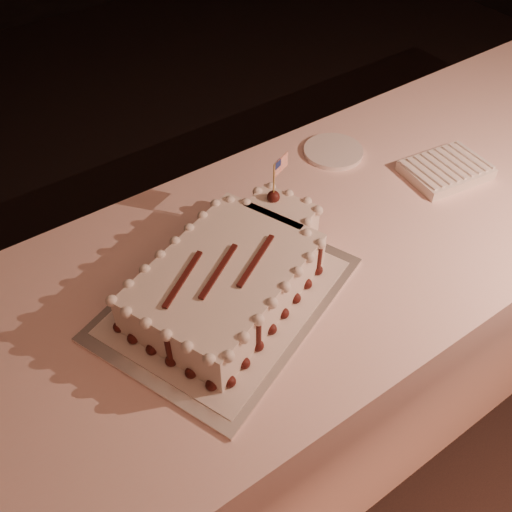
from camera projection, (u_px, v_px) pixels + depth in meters
banquet_table at (335, 315)px, 1.69m from camera, size 2.40×0.80×0.75m
cake_board at (226, 298)px, 1.24m from camera, size 0.64×0.56×0.01m
doily at (226, 296)px, 1.24m from camera, size 0.57×0.51×0.00m
sheet_cake at (233, 273)px, 1.22m from camera, size 0.52×0.40×0.20m
napkin_stack at (446, 170)px, 1.54m from camera, size 0.24×0.19×0.04m
side_plate at (333, 151)px, 1.61m from camera, size 0.17×0.17×0.01m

